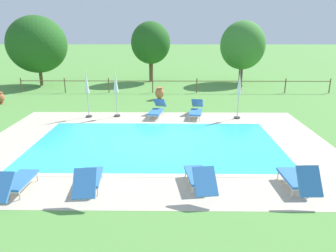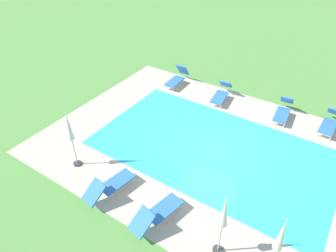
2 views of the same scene
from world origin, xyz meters
name	(u,v)px [view 2 (image 2 of 2)]	position (x,y,z in m)	size (l,w,h in m)	color
ground_plane	(213,149)	(0.00, 0.00, 0.00)	(160.00, 160.00, 0.00)	#599342
pool_deck_paving	(213,149)	(0.00, 0.00, 0.00)	(14.18, 9.93, 0.01)	beige
swimming_pool_water	(213,149)	(0.00, 0.00, 0.01)	(9.87, 5.61, 0.01)	#38C6D1
pool_coping_rim	(213,149)	(0.00, 0.00, 0.01)	(10.35, 6.09, 0.01)	beige
sun_lounger_north_near_steps	(177,78)	(4.25, -3.90, 0.40)	(0.67, 1.84, 1.02)	#3370BC
sun_lounger_north_mid	(330,122)	(-3.77, -4.16, 0.38)	(0.67, 1.96, 0.91)	#3370BC
sun_lounger_north_far	(111,185)	(1.95, 4.15, 0.37)	(0.91, 2.06, 0.85)	#3370BC
sun_lounger_north_end	(221,93)	(1.45, -3.77, 0.38)	(0.86, 2.01, 0.90)	#3370BC
sun_lounger_south_near_corner	(158,213)	(-0.13, 4.20, 0.37)	(0.97, 2.07, 0.85)	#3370BC
sun_lounger_south_mid	(283,111)	(-1.72, -3.95, 0.38)	(0.78, 1.98, 0.92)	#3370BC
patio_umbrella_closed_row_west	(224,217)	(-2.26, 4.13, 1.64)	(0.32, 0.32, 2.43)	#383838
patio_umbrella_closed_row_mid_west	(70,132)	(4.06, 3.82, 1.62)	(0.32, 0.32, 2.49)	#383838
patio_umbrella_closed_row_centre	(280,240)	(-3.73, 3.98, 1.63)	(0.32, 0.32, 2.48)	#383838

